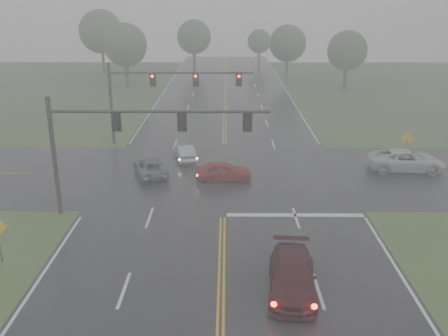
{
  "coord_description": "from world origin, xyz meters",
  "views": [
    {
      "loc": [
        0.26,
        -13.92,
        12.9
      ],
      "look_at": [
        0.07,
        16.0,
        2.56
      ],
      "focal_mm": 40.0,
      "sensor_mm": 36.0,
      "label": 1
    }
  ],
  "objects_px": {
    "car_grey": "(151,175)",
    "signal_gantry_near": "(119,133)",
    "sedan_maroon": "(291,290)",
    "sedan_red": "(223,180)",
    "pickup_white": "(405,170)",
    "sedan_silver": "(185,160)",
    "signal_gantry_far": "(155,88)"
  },
  "relations": [
    {
      "from": "sedan_silver",
      "to": "signal_gantry_far",
      "type": "height_order",
      "value": "signal_gantry_far"
    },
    {
      "from": "car_grey",
      "to": "pickup_white",
      "type": "xyz_separation_m",
      "value": [
        19.73,
        1.18,
        0.0
      ]
    },
    {
      "from": "car_grey",
      "to": "signal_gantry_near",
      "type": "relative_size",
      "value": 0.34
    },
    {
      "from": "sedan_red",
      "to": "signal_gantry_far",
      "type": "height_order",
      "value": "signal_gantry_far"
    },
    {
      "from": "sedan_maroon",
      "to": "signal_gantry_near",
      "type": "distance_m",
      "value": 13.81
    },
    {
      "from": "pickup_white",
      "to": "signal_gantry_far",
      "type": "height_order",
      "value": "signal_gantry_far"
    },
    {
      "from": "signal_gantry_near",
      "to": "sedan_maroon",
      "type": "bearing_deg",
      "value": -42.55
    },
    {
      "from": "sedan_silver",
      "to": "pickup_white",
      "type": "relative_size",
      "value": 0.67
    },
    {
      "from": "sedan_silver",
      "to": "car_grey",
      "type": "xyz_separation_m",
      "value": [
        -2.33,
        -3.76,
        0.0
      ]
    },
    {
      "from": "sedan_maroon",
      "to": "sedan_silver",
      "type": "relative_size",
      "value": 1.35
    },
    {
      "from": "sedan_maroon",
      "to": "sedan_silver",
      "type": "height_order",
      "value": "sedan_maroon"
    },
    {
      "from": "sedan_silver",
      "to": "signal_gantry_far",
      "type": "bearing_deg",
      "value": -71.08
    },
    {
      "from": "sedan_red",
      "to": "sedan_silver",
      "type": "bearing_deg",
      "value": 29.03
    },
    {
      "from": "sedan_red",
      "to": "car_grey",
      "type": "relative_size",
      "value": 0.91
    },
    {
      "from": "sedan_silver",
      "to": "sedan_maroon",
      "type": "bearing_deg",
      "value": 95.85
    },
    {
      "from": "sedan_maroon",
      "to": "car_grey",
      "type": "xyz_separation_m",
      "value": [
        -8.82,
        15.67,
        0.0
      ]
    },
    {
      "from": "sedan_red",
      "to": "signal_gantry_near",
      "type": "distance_m",
      "value": 10.01
    },
    {
      "from": "car_grey",
      "to": "signal_gantry_far",
      "type": "height_order",
      "value": "signal_gantry_far"
    },
    {
      "from": "car_grey",
      "to": "signal_gantry_near",
      "type": "xyz_separation_m",
      "value": [
        -0.62,
        -7.01,
        5.17
      ]
    },
    {
      "from": "sedan_red",
      "to": "signal_gantry_near",
      "type": "relative_size",
      "value": 0.31
    },
    {
      "from": "sedan_red",
      "to": "pickup_white",
      "type": "height_order",
      "value": "pickup_white"
    },
    {
      "from": "sedan_maroon",
      "to": "car_grey",
      "type": "bearing_deg",
      "value": 124.66
    },
    {
      "from": "sedan_silver",
      "to": "signal_gantry_near",
      "type": "bearing_deg",
      "value": 62.07
    },
    {
      "from": "sedan_maroon",
      "to": "sedan_silver",
      "type": "xyz_separation_m",
      "value": [
        -6.49,
        19.43,
        0.0
      ]
    },
    {
      "from": "car_grey",
      "to": "signal_gantry_near",
      "type": "distance_m",
      "value": 8.73
    },
    {
      "from": "signal_gantry_near",
      "to": "car_grey",
      "type": "bearing_deg",
      "value": 84.98
    },
    {
      "from": "signal_gantry_far",
      "to": "sedan_maroon",
      "type": "bearing_deg",
      "value": -68.69
    },
    {
      "from": "sedan_maroon",
      "to": "signal_gantry_far",
      "type": "relative_size",
      "value": 0.41
    },
    {
      "from": "car_grey",
      "to": "signal_gantry_far",
      "type": "relative_size",
      "value": 0.35
    },
    {
      "from": "sedan_silver",
      "to": "signal_gantry_near",
      "type": "height_order",
      "value": "signal_gantry_near"
    },
    {
      "from": "pickup_white",
      "to": "sedan_maroon",
      "type": "bearing_deg",
      "value": 149.17
    },
    {
      "from": "sedan_maroon",
      "to": "sedan_red",
      "type": "distance_m",
      "value": 14.97
    }
  ]
}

